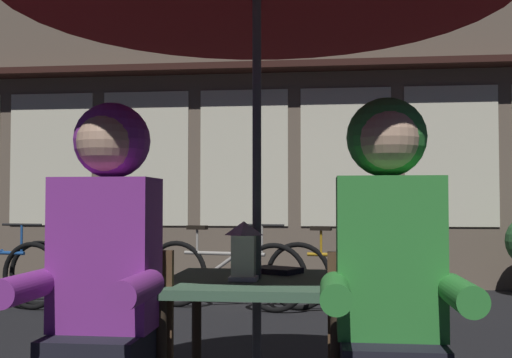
{
  "coord_description": "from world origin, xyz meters",
  "views": [
    {
      "loc": [
        0.27,
        -2.45,
        1.05
      ],
      "look_at": [
        0.0,
        -0.03,
        1.14
      ],
      "focal_mm": 42.91,
      "sensor_mm": 36.0,
      "label": 1
    }
  ],
  "objects_px": {
    "lantern": "(244,249)",
    "person_left_hooded": "(103,261)",
    "bicycle_second": "(85,273)",
    "bicycle_third": "(224,274)",
    "cafe_table": "(257,304)",
    "bicycle_fourth": "(351,276)",
    "person_right_hooded": "(390,264)",
    "book": "(276,270)"
  },
  "relations": [
    {
      "from": "lantern",
      "to": "bicycle_third",
      "type": "height_order",
      "value": "lantern"
    },
    {
      "from": "cafe_table",
      "to": "person_right_hooded",
      "type": "height_order",
      "value": "person_right_hooded"
    },
    {
      "from": "person_left_hooded",
      "to": "book",
      "type": "relative_size",
      "value": 7.0
    },
    {
      "from": "person_right_hooded",
      "to": "bicycle_fourth",
      "type": "relative_size",
      "value": 0.85
    },
    {
      "from": "cafe_table",
      "to": "bicycle_fourth",
      "type": "bearing_deg",
      "value": 81.32
    },
    {
      "from": "bicycle_fourth",
      "to": "cafe_table",
      "type": "bearing_deg",
      "value": -98.68
    },
    {
      "from": "bicycle_third",
      "to": "book",
      "type": "xyz_separation_m",
      "value": [
        0.76,
        -3.26,
        0.41
      ]
    },
    {
      "from": "lantern",
      "to": "bicycle_second",
      "type": "bearing_deg",
      "value": 120.66
    },
    {
      "from": "bicycle_third",
      "to": "bicycle_fourth",
      "type": "bearing_deg",
      "value": -3.27
    },
    {
      "from": "bicycle_second",
      "to": "person_right_hooded",
      "type": "bearing_deg",
      "value": -56.06
    },
    {
      "from": "person_right_hooded",
      "to": "bicycle_fourth",
      "type": "bearing_deg",
      "value": 89.43
    },
    {
      "from": "person_left_hooded",
      "to": "person_right_hooded",
      "type": "xyz_separation_m",
      "value": [
        0.96,
        0.0,
        0.0
      ]
    },
    {
      "from": "bicycle_fourth",
      "to": "person_left_hooded",
      "type": "bearing_deg",
      "value": -104.65
    },
    {
      "from": "cafe_table",
      "to": "person_left_hooded",
      "type": "distance_m",
      "value": 0.67
    },
    {
      "from": "lantern",
      "to": "bicycle_fourth",
      "type": "distance_m",
      "value": 3.53
    },
    {
      "from": "lantern",
      "to": "person_left_hooded",
      "type": "xyz_separation_m",
      "value": [
        -0.43,
        -0.37,
        -0.01
      ]
    },
    {
      "from": "bicycle_second",
      "to": "bicycle_fourth",
      "type": "bearing_deg",
      "value": 0.64
    },
    {
      "from": "lantern",
      "to": "person_left_hooded",
      "type": "distance_m",
      "value": 0.57
    },
    {
      "from": "lantern",
      "to": "bicycle_second",
      "type": "height_order",
      "value": "lantern"
    },
    {
      "from": "person_right_hooded",
      "to": "bicycle_second",
      "type": "distance_m",
      "value": 4.59
    },
    {
      "from": "person_right_hooded",
      "to": "lantern",
      "type": "bearing_deg",
      "value": 144.57
    },
    {
      "from": "bicycle_fourth",
      "to": "lantern",
      "type": "bearing_deg",
      "value": -99.3
    },
    {
      "from": "lantern",
      "to": "bicycle_second",
      "type": "xyz_separation_m",
      "value": [
        -2.02,
        3.41,
        -0.51
      ]
    },
    {
      "from": "bicycle_fourth",
      "to": "book",
      "type": "height_order",
      "value": "bicycle_fourth"
    },
    {
      "from": "person_left_hooded",
      "to": "bicycle_fourth",
      "type": "height_order",
      "value": "person_left_hooded"
    },
    {
      "from": "cafe_table",
      "to": "person_right_hooded",
      "type": "xyz_separation_m",
      "value": [
        0.48,
        -0.43,
        0.21
      ]
    },
    {
      "from": "person_left_hooded",
      "to": "bicycle_second",
      "type": "height_order",
      "value": "person_left_hooded"
    },
    {
      "from": "lantern",
      "to": "bicycle_fourth",
      "type": "xyz_separation_m",
      "value": [
        0.56,
        3.44,
        -0.51
      ]
    },
    {
      "from": "cafe_table",
      "to": "bicycle_second",
      "type": "xyz_separation_m",
      "value": [
        -2.07,
        3.36,
        -0.29
      ]
    },
    {
      "from": "lantern",
      "to": "person_left_hooded",
      "type": "relative_size",
      "value": 0.17
    },
    {
      "from": "cafe_table",
      "to": "book",
      "type": "relative_size",
      "value": 3.7
    },
    {
      "from": "bicycle_fourth",
      "to": "book",
      "type": "distance_m",
      "value": 3.25
    },
    {
      "from": "person_left_hooded",
      "to": "bicycle_third",
      "type": "relative_size",
      "value": 0.85
    },
    {
      "from": "bicycle_third",
      "to": "bicycle_fourth",
      "type": "relative_size",
      "value": 1.0
    },
    {
      "from": "person_right_hooded",
      "to": "bicycle_third",
      "type": "relative_size",
      "value": 0.85
    },
    {
      "from": "bicycle_second",
      "to": "bicycle_third",
      "type": "distance_m",
      "value": 1.37
    },
    {
      "from": "lantern",
      "to": "bicycle_third",
      "type": "xyz_separation_m",
      "value": [
        -0.66,
        3.51,
        -0.51
      ]
    },
    {
      "from": "cafe_table",
      "to": "bicycle_third",
      "type": "xyz_separation_m",
      "value": [
        -0.7,
        3.46,
        -0.29
      ]
    },
    {
      "from": "lantern",
      "to": "bicycle_third",
      "type": "distance_m",
      "value": 3.61
    },
    {
      "from": "lantern",
      "to": "bicycle_third",
      "type": "relative_size",
      "value": 0.14
    },
    {
      "from": "book",
      "to": "bicycle_second",
      "type": "bearing_deg",
      "value": 152.07
    },
    {
      "from": "cafe_table",
      "to": "lantern",
      "type": "height_order",
      "value": "lantern"
    }
  ]
}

